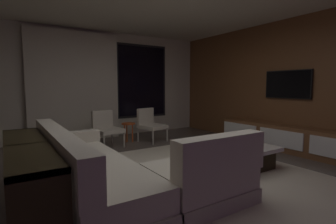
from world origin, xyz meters
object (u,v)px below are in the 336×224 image
(accent_chair_near_window, at_px, (150,123))
(accent_chair_by_curtain, at_px, (106,127))
(media_console, at_px, (289,139))
(sectional_couch, at_px, (118,174))
(side_stool, at_px, (128,127))
(console_table_behind_couch, at_px, (28,175))
(book_stack_on_coffee_table, at_px, (221,144))
(coffee_table, at_px, (230,155))
(mounted_tv, at_px, (288,84))

(accent_chair_near_window, bearing_deg, accent_chair_by_curtain, 177.94)
(media_console, bearing_deg, accent_chair_near_window, 127.57)
(sectional_couch, distance_m, accent_chair_by_curtain, 2.73)
(sectional_couch, relative_size, side_stool, 5.43)
(accent_chair_by_curtain, height_order, media_console, accent_chair_by_curtain)
(console_table_behind_couch, bearing_deg, side_stool, 48.65)
(book_stack_on_coffee_table, height_order, console_table_behind_couch, console_table_behind_couch)
(accent_chair_by_curtain, xyz_separation_m, console_table_behind_couch, (-1.68, -2.48, -0.02))
(coffee_table, distance_m, book_stack_on_coffee_table, 0.26)
(book_stack_on_coffee_table, relative_size, media_console, 0.08)
(sectional_couch, bearing_deg, accent_chair_by_curtain, 73.53)
(book_stack_on_coffee_table, height_order, media_console, media_console)
(coffee_table, distance_m, accent_chair_by_curtain, 2.78)
(coffee_table, relative_size, media_console, 0.37)
(sectional_couch, xyz_separation_m, book_stack_on_coffee_table, (1.82, 0.16, 0.10))
(sectional_couch, xyz_separation_m, mounted_tv, (3.88, 0.36, 1.06))
(coffee_table, bearing_deg, book_stack_on_coffee_table, 166.44)
(side_stool, distance_m, mounted_tv, 3.58)
(coffee_table, relative_size, accent_chair_near_window, 1.49)
(accent_chair_by_curtain, distance_m, console_table_behind_couch, 3.00)
(book_stack_on_coffee_table, xyz_separation_m, mounted_tv, (2.06, 0.20, 0.96))
(sectional_couch, bearing_deg, coffee_table, 3.45)
(console_table_behind_couch, bearing_deg, accent_chair_by_curtain, 55.84)
(coffee_table, distance_m, accent_chair_near_window, 2.47)
(book_stack_on_coffee_table, bearing_deg, console_table_behind_couch, -179.36)
(console_table_behind_couch, bearing_deg, coffee_table, -0.16)
(coffee_table, relative_size, accent_chair_by_curtain, 1.49)
(accent_chair_by_curtain, bearing_deg, side_stool, 6.54)
(accent_chair_by_curtain, bearing_deg, coffee_table, -64.08)
(coffee_table, relative_size, book_stack_on_coffee_table, 4.41)
(book_stack_on_coffee_table, bearing_deg, accent_chair_by_curtain, 113.19)
(book_stack_on_coffee_table, height_order, mounted_tv, mounted_tv)
(sectional_couch, relative_size, accent_chair_near_window, 3.21)
(book_stack_on_coffee_table, height_order, accent_chair_by_curtain, accent_chair_by_curtain)
(sectional_couch, bearing_deg, console_table_behind_couch, 172.05)
(side_stool, bearing_deg, mounted_tv, -42.17)
(accent_chair_by_curtain, bearing_deg, console_table_behind_couch, -124.16)
(accent_chair_near_window, distance_m, console_table_behind_couch, 3.69)
(book_stack_on_coffee_table, relative_size, side_stool, 0.57)
(media_console, bearing_deg, accent_chair_by_curtain, 140.12)
(book_stack_on_coffee_table, bearing_deg, media_console, 0.19)
(accent_chair_near_window, height_order, mounted_tv, mounted_tv)
(media_console, bearing_deg, side_stool, 133.37)
(sectional_couch, distance_m, media_console, 3.70)
(sectional_couch, relative_size, coffee_table, 2.16)
(coffee_table, bearing_deg, sectional_couch, -176.55)
(accent_chair_by_curtain, height_order, console_table_behind_couch, accent_chair_by_curtain)
(coffee_table, xyz_separation_m, media_console, (1.72, 0.04, 0.06))
(coffee_table, distance_m, media_console, 1.72)
(side_stool, relative_size, media_console, 0.15)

